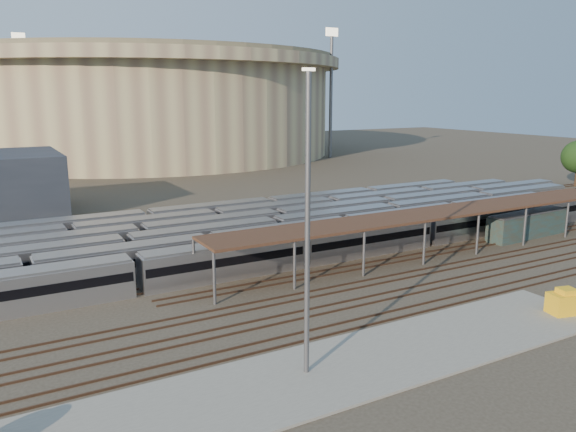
{
  "coord_description": "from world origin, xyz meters",
  "views": [
    {
      "loc": [
        -26.19,
        -45.16,
        19.19
      ],
      "look_at": [
        5.82,
        12.0,
        4.94
      ],
      "focal_mm": 35.0,
      "sensor_mm": 36.0,
      "label": 1
    }
  ],
  "objects": [
    {
      "name": "ground",
      "position": [
        0.0,
        0.0,
        0.0
      ],
      "size": [
        420.0,
        420.0,
        0.0
      ],
      "primitive_type": "plane",
      "color": "#383026",
      "rests_on": "ground"
    },
    {
      "name": "apron",
      "position": [
        -5.0,
        -15.0,
        0.1
      ],
      "size": [
        50.0,
        9.0,
        0.2
      ],
      "primitive_type": "cube",
      "color": "gray",
      "rests_on": "ground"
    },
    {
      "name": "subway_trains",
      "position": [
        1.94,
        18.5,
        1.8
      ],
      "size": [
        127.71,
        23.9,
        3.6
      ],
      "color": "#A7A6AB",
      "rests_on": "ground"
    },
    {
      "name": "inspection_shed",
      "position": [
        22.0,
        4.0,
        4.98
      ],
      "size": [
        60.3,
        6.0,
        5.3
      ],
      "color": "#5D5D62",
      "rests_on": "ground"
    },
    {
      "name": "empty_tracks",
      "position": [
        0.0,
        -5.0,
        0.09
      ],
      "size": [
        170.0,
        9.62,
        0.18
      ],
      "color": "#4C3323",
      "rests_on": "ground"
    },
    {
      "name": "stadium",
      "position": [
        25.0,
        140.0,
        16.47
      ],
      "size": [
        124.0,
        124.0,
        32.5
      ],
      "color": "tan",
      "rests_on": "ground"
    },
    {
      "name": "floodlight_2",
      "position": [
        70.0,
        100.0,
        20.65
      ],
      "size": [
        4.0,
        1.0,
        38.4
      ],
      "color": "#5D5D62",
      "rests_on": "ground"
    },
    {
      "name": "floodlight_3",
      "position": [
        -10.0,
        160.0,
        20.65
      ],
      "size": [
        4.0,
        1.0,
        38.4
      ],
      "color": "#5D5D62",
      "rests_on": "ground"
    },
    {
      "name": "teal_boxcar",
      "position": [
        38.98,
        4.0,
        1.66
      ],
      "size": [
        14.36,
        3.63,
        3.32
      ],
      "primitive_type": "cube",
      "rotation": [
        0.0,
        0.0,
        0.06
      ],
      "color": "#1D4348",
      "rests_on": "ground"
    },
    {
      "name": "yard_light_pole",
      "position": [
        -7.46,
        -14.35,
        10.59
      ],
      "size": [
        0.81,
        0.36,
        20.61
      ],
      "color": "#5D5D62",
      "rests_on": "apron"
    },
    {
      "name": "yellow_equipment",
      "position": [
        18.1,
        -16.33,
        1.12
      ],
      "size": [
        3.28,
        2.49,
        1.83
      ],
      "primitive_type": "cube",
      "rotation": [
        0.0,
        0.0,
        -0.24
      ],
      "color": "yellow",
      "rests_on": "apron"
    }
  ]
}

